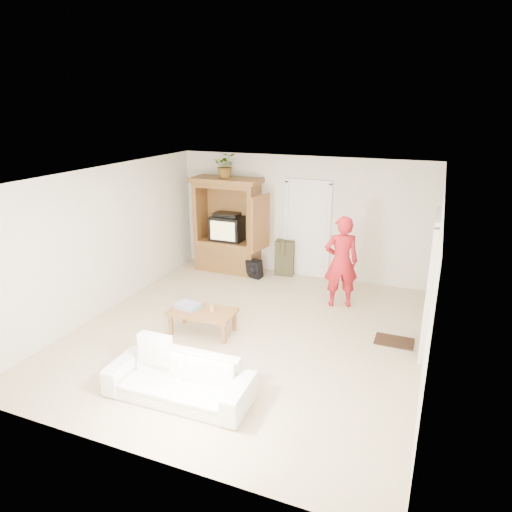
{
  "coord_description": "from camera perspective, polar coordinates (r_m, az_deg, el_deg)",
  "views": [
    {
      "loc": [
        2.67,
        -6.23,
        3.61
      ],
      "look_at": [
        -0.08,
        0.6,
        1.15
      ],
      "focal_mm": 32.0,
      "sensor_mm": 36.0,
      "label": 1
    }
  ],
  "objects": [
    {
      "name": "floor",
      "position": [
        7.68,
        -1.13,
        -9.57
      ],
      "size": [
        6.0,
        6.0,
        0.0
      ],
      "primitive_type": "plane",
      "color": "tan",
      "rests_on": "ground"
    },
    {
      "name": "plant",
      "position": [
        9.92,
        -3.83,
        11.23
      ],
      "size": [
        0.61,
        0.58,
        0.54
      ],
      "primitive_type": "imported",
      "rotation": [
        0.0,
        0.0,
        0.44
      ],
      "color": "#4C7238",
      "rests_on": "armoire"
    },
    {
      "name": "towel",
      "position": [
        7.67,
        -8.54,
        -6.15
      ],
      "size": [
        0.42,
        0.33,
        0.08
      ],
      "primitive_type": "cube",
      "rotation": [
        0.0,
        0.0,
        -0.14
      ],
      "color": "#EF4F95",
      "rests_on": "coffee_table"
    },
    {
      "name": "man",
      "position": [
        8.49,
        10.6,
        -0.74
      ],
      "size": [
        0.74,
        0.61,
        1.73
      ],
      "primitive_type": "imported",
      "rotation": [
        0.0,
        0.0,
        3.51
      ],
      "color": "#B3171F",
      "rests_on": "floor"
    },
    {
      "name": "sofa",
      "position": [
        6.11,
        -9.6,
        -14.9
      ],
      "size": [
        1.91,
        0.78,
        0.55
      ],
      "primitive_type": "imported",
      "rotation": [
        0.0,
        0.0,
        0.02
      ],
      "color": "white",
      "rests_on": "floor"
    },
    {
      "name": "doormat",
      "position": [
        7.73,
        16.87,
        -10.15
      ],
      "size": [
        0.6,
        0.4,
        0.02
      ],
      "primitive_type": "cube",
      "color": "#382316",
      "rests_on": "floor"
    },
    {
      "name": "door_back",
      "position": [
        9.89,
        6.4,
        3.16
      ],
      "size": [
        0.85,
        0.05,
        2.04
      ],
      "primitive_type": "cube",
      "color": "white",
      "rests_on": "floor"
    },
    {
      "name": "candle",
      "position": [
        7.52,
        -5.56,
        -6.47
      ],
      "size": [
        0.08,
        0.08,
        0.1
      ],
      "primitive_type": "cylinder",
      "color": "tan",
      "rests_on": "coffee_table"
    },
    {
      "name": "wall_left",
      "position": [
        8.58,
        -18.36,
        1.88
      ],
      "size": [
        0.0,
        6.0,
        6.0
      ],
      "primitive_type": "plane",
      "rotation": [
        1.57,
        0.0,
        1.57
      ],
      "color": "silver",
      "rests_on": "floor"
    },
    {
      "name": "coffee_table",
      "position": [
        7.59,
        -6.7,
        -7.13
      ],
      "size": [
        1.1,
        0.64,
        0.4
      ],
      "rotation": [
        0.0,
        0.0,
        0.05
      ],
      "color": "brown",
      "rests_on": "floor"
    },
    {
      "name": "armoire",
      "position": [
        10.22,
        -3.46,
        3.11
      ],
      "size": [
        1.82,
        1.14,
        2.1
      ],
      "color": "brown",
      "rests_on": "floor"
    },
    {
      "name": "framed_picture",
      "position": [
        8.38,
        21.71,
        3.26
      ],
      "size": [
        0.03,
        0.6,
        0.48
      ],
      "primitive_type": "cube",
      "color": "black",
      "rests_on": "wall_right"
    },
    {
      "name": "backpack_olive",
      "position": [
        10.09,
        3.62,
        -0.21
      ],
      "size": [
        0.45,
        0.36,
        0.77
      ],
      "primitive_type": null,
      "rotation": [
        0.0,
        0.0,
        0.15
      ],
      "color": "#47442B",
      "rests_on": "floor"
    },
    {
      "name": "backpack_black",
      "position": [
        9.92,
        -0.2,
        -1.64
      ],
      "size": [
        0.36,
        0.26,
        0.4
      ],
      "primitive_type": null,
      "rotation": [
        0.0,
        0.0,
        -0.24
      ],
      "color": "black",
      "rests_on": "floor"
    },
    {
      "name": "wall_right",
      "position": [
        6.65,
        21.22,
        -3.18
      ],
      "size": [
        0.0,
        6.0,
        6.0
      ],
      "primitive_type": "plane",
      "rotation": [
        1.57,
        0.0,
        -1.57
      ],
      "color": "silver",
      "rests_on": "floor"
    },
    {
      "name": "wall_back",
      "position": [
        9.88,
        5.66,
        4.86
      ],
      "size": [
        5.5,
        0.0,
        5.5
      ],
      "primitive_type": "plane",
      "rotation": [
        1.57,
        0.0,
        0.0
      ],
      "color": "silver",
      "rests_on": "floor"
    },
    {
      "name": "wall_front",
      "position": [
        4.79,
        -15.68,
        -11.14
      ],
      "size": [
        5.5,
        0.0,
        5.5
      ],
      "primitive_type": "plane",
      "rotation": [
        -1.57,
        0.0,
        0.0
      ],
      "color": "silver",
      "rests_on": "floor"
    },
    {
      "name": "doorway_right",
      "position": [
        7.31,
        20.91,
        -3.57
      ],
      "size": [
        0.05,
        0.9,
        2.04
      ],
      "primitive_type": "cube",
      "color": "black",
      "rests_on": "floor"
    },
    {
      "name": "ceiling",
      "position": [
        6.86,
        -1.26,
        9.99
      ],
      "size": [
        6.0,
        6.0,
        0.0
      ],
      "primitive_type": "plane",
      "rotation": [
        3.14,
        0.0,
        0.0
      ],
      "color": "white",
      "rests_on": "floor"
    }
  ]
}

